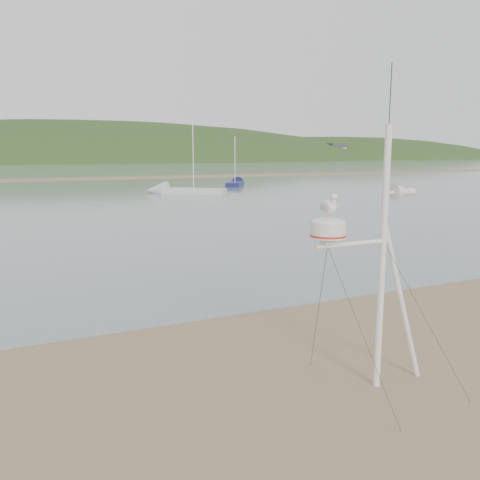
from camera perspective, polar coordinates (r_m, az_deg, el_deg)
name	(u,v)px	position (r m, az deg, el deg)	size (l,w,h in m)	color
ground	(85,441)	(7.64, -16.96, -20.83)	(560.00, 560.00, 0.00)	#7A6246
water	(1,168)	(138.61, -25.26, 7.32)	(560.00, 256.00, 0.04)	slate
sandbar	(5,180)	(76.65, -24.90, 6.11)	(560.00, 7.00, 0.07)	#7A6246
hill_ridge	(48,205)	(243.46, -20.75, 3.64)	(620.00, 180.00, 80.00)	#223816
far_cottages	(8,152)	(202.59, -24.63, 8.99)	(294.40, 6.30, 8.00)	white
mast_rig	(379,315)	(8.57, 15.33, -8.13)	(2.30, 2.45, 5.19)	silver
sailboat_white_near	(172,191)	(48.03, -7.60, 5.52)	(7.11, 6.24, 7.57)	silver
sailboat_blue_far	(237,183)	(59.31, -0.36, 6.41)	(4.52, 5.83, 6.01)	#161C4D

